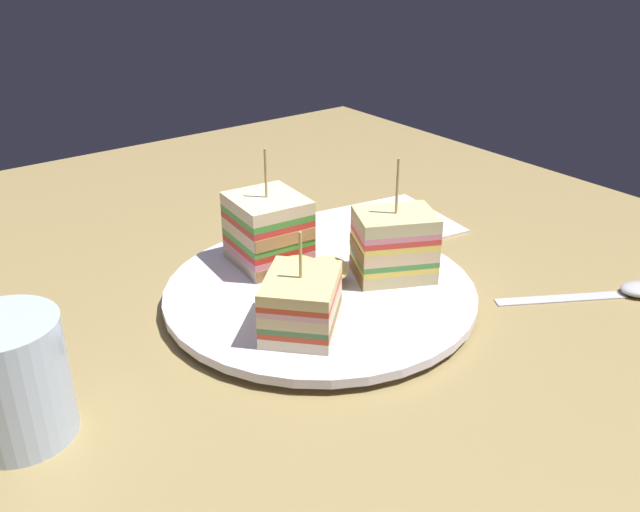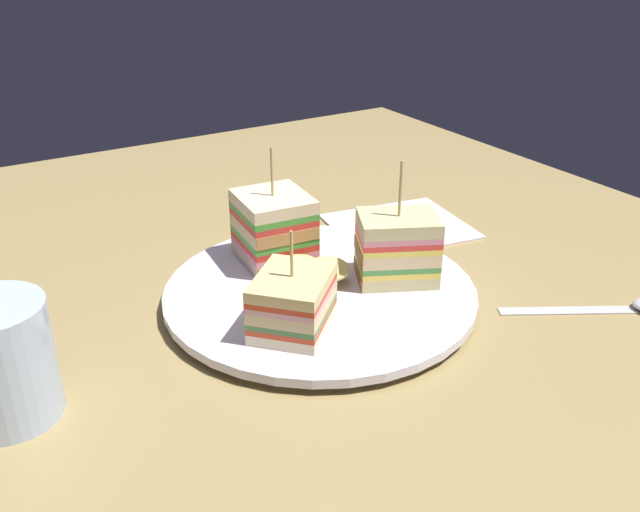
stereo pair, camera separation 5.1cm
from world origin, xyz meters
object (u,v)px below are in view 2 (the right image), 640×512
sandwich_wedge_1 (274,228)px  napkin (399,225)px  sandwich_wedge_0 (397,248)px  sandwich_wedge_2 (293,302)px  chip_pile (311,274)px  drinking_glass (2,370)px  spoon (631,306)px  plate (320,293)px

sandwich_wedge_1 → napkin: (2.44, -16.44, -4.32)cm
napkin → sandwich_wedge_0: bearing=140.9°
sandwich_wedge_1 → sandwich_wedge_2: 12.13cm
chip_pile → sandwich_wedge_1: bearing=2.4°
chip_pile → napkin: 18.45cm
chip_pile → napkin: chip_pile is taller
sandwich_wedge_0 → napkin: 15.12cm
drinking_glass → napkin: bearing=-74.6°
spoon → napkin: spoon is taller
sandwich_wedge_2 → spoon: 29.05cm
sandwich_wedge_0 → drinking_glass: size_ratio=1.30×
sandwich_wedge_1 → sandwich_wedge_2: size_ratio=1.27×
sandwich_wedge_0 → spoon: 20.38cm
sandwich_wedge_0 → sandwich_wedge_1: (8.86, 7.28, 0.21)cm
sandwich_wedge_2 → sandwich_wedge_1: bearing=25.5°
drinking_glass → chip_pile: bearing=-83.6°
sandwich_wedge_0 → drinking_glass: 32.07cm
sandwich_wedge_1 → drinking_glass: 26.35cm
sandwich_wedge_0 → spoon: size_ratio=0.77×
sandwich_wedge_0 → drinking_glass: bearing=26.2°
plate → spoon: size_ratio=1.92×
napkin → sandwich_wedge_2: bearing=123.3°
chip_pile → plate: bearing=-144.2°
sandwich_wedge_2 → chip_pile: sandwich_wedge_2 is taller
spoon → drinking_glass: (13.01, 47.21, 3.13)cm
plate → spoon: bearing=-124.9°
spoon → napkin: 25.06cm
drinking_glass → spoon: bearing=-105.4°
sandwich_wedge_2 → napkin: (13.70, -20.85, -3.39)cm
sandwich_wedge_1 → drinking_glass: size_ratio=1.30×
napkin → drinking_glass: bearing=105.4°
plate → drinking_glass: 25.77cm
chip_pile → spoon: size_ratio=0.55×
plate → spoon: 26.41cm
spoon → sandwich_wedge_0: bearing=169.2°
sandwich_wedge_1 → drinking_glass: sandwich_wedge_1 is taller
sandwich_wedge_2 → drinking_glass: bearing=130.2°
spoon → sandwich_wedge_1: bearing=165.6°
sandwich_wedge_0 → napkin: bearing=-102.9°
sandwich_wedge_1 → spoon: (-21.89, -22.42, -4.17)cm
sandwich_wedge_1 → sandwich_wedge_2: bearing=-15.9°
sandwich_wedge_2 → spoon: (-10.63, -26.84, -3.24)cm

